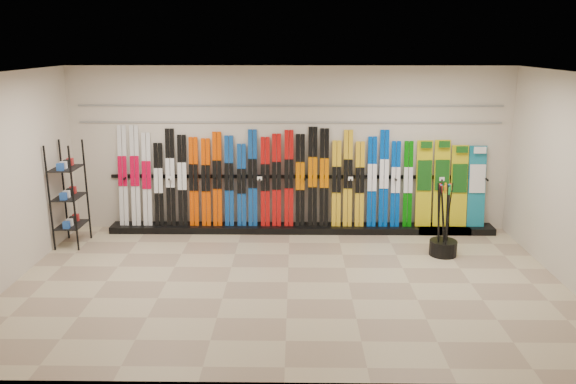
{
  "coord_description": "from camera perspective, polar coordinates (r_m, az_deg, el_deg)",
  "views": [
    {
      "loc": [
        0.11,
        -7.58,
        3.4
      ],
      "look_at": [
        -0.01,
        1.0,
        1.1
      ],
      "focal_mm": 35.0,
      "sensor_mm": 36.0,
      "label": 1
    }
  ],
  "objects": [
    {
      "name": "ceiling",
      "position": [
        7.59,
        -0.03,
        11.99
      ],
      "size": [
        8.0,
        8.0,
        0.0
      ],
      "primitive_type": "plane",
      "rotation": [
        3.14,
        0.0,
        0.0
      ],
      "color": "silver",
      "rests_on": "back_wall"
    },
    {
      "name": "snowboards",
      "position": [
        10.63,
        16.19,
        0.69
      ],
      "size": [
        1.26,
        0.24,
        1.58
      ],
      "color": "gold",
      "rests_on": "ski_rack_base"
    },
    {
      "name": "ski_poles",
      "position": [
        9.44,
        15.52,
        -2.75
      ],
      "size": [
        0.28,
        0.35,
        1.18
      ],
      "color": "black",
      "rests_on": "pole_bin"
    },
    {
      "name": "pole_bin",
      "position": [
        9.61,
        15.47,
        -5.48
      ],
      "size": [
        0.45,
        0.45,
        0.25
      ],
      "primitive_type": "cylinder",
      "color": "black",
      "rests_on": "floor"
    },
    {
      "name": "right_wall",
      "position": [
        8.73,
        27.25,
        0.74
      ],
      "size": [
        0.0,
        5.0,
        5.0
      ],
      "primitive_type": "plane",
      "rotation": [
        1.57,
        0.0,
        -1.57
      ],
      "color": "beige",
      "rests_on": "floor"
    },
    {
      "name": "ski_rack_base",
      "position": [
        10.41,
        1.4,
        -3.71
      ],
      "size": [
        8.0,
        0.4,
        0.12
      ],
      "primitive_type": "cube",
      "color": "black",
      "rests_on": "floor"
    },
    {
      "name": "left_wall",
      "position": [
        8.83,
        -26.97,
        0.92
      ],
      "size": [
        0.0,
        5.0,
        5.0
      ],
      "primitive_type": "plane",
      "rotation": [
        1.57,
        0.0,
        1.57
      ],
      "color": "beige",
      "rests_on": "floor"
    },
    {
      "name": "floor",
      "position": [
        8.31,
        -0.03,
        -9.15
      ],
      "size": [
        8.0,
        8.0,
        0.0
      ],
      "primitive_type": "plane",
      "color": "gray",
      "rests_on": "ground"
    },
    {
      "name": "slatwall_rail_0",
      "position": [
        10.16,
        0.17,
        7.08
      ],
      "size": [
        7.6,
        0.02,
        0.03
      ],
      "primitive_type": "cube",
      "color": "gray",
      "rests_on": "back_wall"
    },
    {
      "name": "back_wall",
      "position": [
        10.26,
        0.17,
        4.33
      ],
      "size": [
        8.0,
        0.0,
        8.0
      ],
      "primitive_type": "plane",
      "rotation": [
        1.57,
        0.0,
        0.0
      ],
      "color": "beige",
      "rests_on": "floor"
    },
    {
      "name": "skis",
      "position": [
        10.24,
        -2.48,
        1.19
      ],
      "size": [
        5.38,
        0.27,
        1.83
      ],
      "color": "silver",
      "rests_on": "ski_rack_base"
    },
    {
      "name": "slatwall_rail_1",
      "position": [
        10.12,
        0.18,
        8.76
      ],
      "size": [
        7.6,
        0.02,
        0.03
      ],
      "primitive_type": "cube",
      "color": "gray",
      "rests_on": "back_wall"
    },
    {
      "name": "accessory_rack",
      "position": [
        10.23,
        -21.39,
        -0.23
      ],
      "size": [
        0.4,
        0.6,
        1.79
      ],
      "primitive_type": "cube",
      "color": "black",
      "rests_on": "floor"
    }
  ]
}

